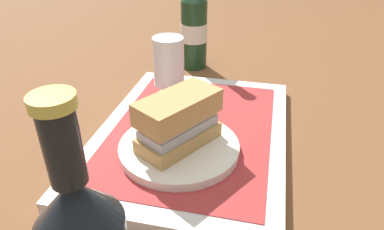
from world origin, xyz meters
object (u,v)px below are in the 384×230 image
plate (179,147)px  sandwich (180,120)px  beer_glass (169,66)px  beer_bottle (194,26)px

plate → sandwich: (0.00, -0.00, 0.05)m
beer_glass → beer_bottle: 0.22m
plate → beer_bottle: bearing=9.4°
sandwich → beer_glass: beer_glass is taller
plate → beer_bottle: beer_bottle is taller
sandwich → beer_bottle: 0.40m
beer_glass → beer_bottle: beer_bottle is taller
plate → beer_glass: beer_glass is taller
plate → beer_bottle: 0.41m
beer_glass → beer_bottle: bearing=-0.3°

